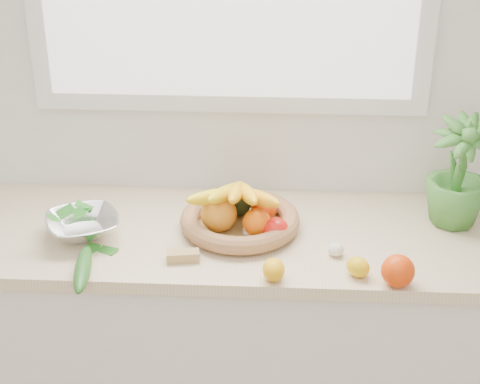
# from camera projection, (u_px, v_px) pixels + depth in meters

# --- Properties ---
(back_wall) EXTENTS (4.50, 0.02, 2.70)m
(back_wall) POSITION_uv_depth(u_px,v_px,m) (230.00, 66.00, 2.41)
(back_wall) COLOR white
(back_wall) RESTS_ON ground
(counter_cabinet) EXTENTS (2.20, 0.58, 0.86)m
(counter_cabinet) POSITION_uv_depth(u_px,v_px,m) (226.00, 348.00, 2.55)
(counter_cabinet) COLOR silver
(counter_cabinet) RESTS_ON ground
(countertop) EXTENTS (2.24, 0.62, 0.04)m
(countertop) POSITION_uv_depth(u_px,v_px,m) (225.00, 236.00, 2.35)
(countertop) COLOR beige
(countertop) RESTS_ON counter_cabinet
(orange_loose) EXTENTS (0.11, 0.11, 0.09)m
(orange_loose) POSITION_uv_depth(u_px,v_px,m) (398.00, 271.00, 2.05)
(orange_loose) COLOR #E33B07
(orange_loose) RESTS_ON countertop
(lemon_a) EXTENTS (0.07, 0.08, 0.06)m
(lemon_a) POSITION_uv_depth(u_px,v_px,m) (274.00, 270.00, 2.08)
(lemon_a) COLOR #F3A70D
(lemon_a) RESTS_ON countertop
(lemon_b) EXTENTS (0.07, 0.08, 0.06)m
(lemon_b) POSITION_uv_depth(u_px,v_px,m) (395.00, 272.00, 2.07)
(lemon_b) COLOR #F1B30D
(lemon_b) RESTS_ON countertop
(lemon_c) EXTENTS (0.09, 0.09, 0.06)m
(lemon_c) POSITION_uv_depth(u_px,v_px,m) (358.00, 267.00, 2.10)
(lemon_c) COLOR #EBB40C
(lemon_c) RESTS_ON countertop
(apple) EXTENTS (0.08, 0.08, 0.08)m
(apple) POSITION_uv_depth(u_px,v_px,m) (276.00, 230.00, 2.26)
(apple) COLOR red
(apple) RESTS_ON countertop
(ginger) EXTENTS (0.10, 0.05, 0.03)m
(ginger) POSITION_uv_depth(u_px,v_px,m) (183.00, 256.00, 2.18)
(ginger) COLOR tan
(ginger) RESTS_ON countertop
(garlic_a) EXTENTS (0.07, 0.07, 0.04)m
(garlic_a) POSITION_uv_depth(u_px,v_px,m) (250.00, 231.00, 2.30)
(garlic_a) COLOR white
(garlic_a) RESTS_ON countertop
(garlic_c) EXTENTS (0.06, 0.06, 0.04)m
(garlic_c) POSITION_uv_depth(u_px,v_px,m) (336.00, 250.00, 2.20)
(garlic_c) COLOR silver
(garlic_c) RESTS_ON countertop
(cucumber) EXTENTS (0.08, 0.25, 0.05)m
(cucumber) POSITION_uv_depth(u_px,v_px,m) (83.00, 269.00, 2.10)
(cucumber) COLOR #185218
(cucumber) RESTS_ON countertop
(radish) EXTENTS (0.04, 0.04, 0.03)m
(radish) POSITION_uv_depth(u_px,v_px,m) (276.00, 273.00, 2.10)
(radish) COLOR #C71841
(radish) RESTS_ON countertop
(potted_herb) EXTENTS (0.21, 0.21, 0.36)m
(potted_herb) POSITION_uv_depth(u_px,v_px,m) (459.00, 172.00, 2.31)
(potted_herb) COLOR #3E822F
(potted_herb) RESTS_ON countertop
(fruit_basket) EXTENTS (0.41, 0.41, 0.19)m
(fruit_basket) POSITION_uv_depth(u_px,v_px,m) (239.00, 214.00, 2.33)
(fruit_basket) COLOR #AD834C
(fruit_basket) RESTS_ON countertop
(colander_with_spinach) EXTENTS (0.29, 0.29, 0.12)m
(colander_with_spinach) POSITION_uv_depth(u_px,v_px,m) (82.00, 221.00, 2.28)
(colander_with_spinach) COLOR silver
(colander_with_spinach) RESTS_ON countertop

